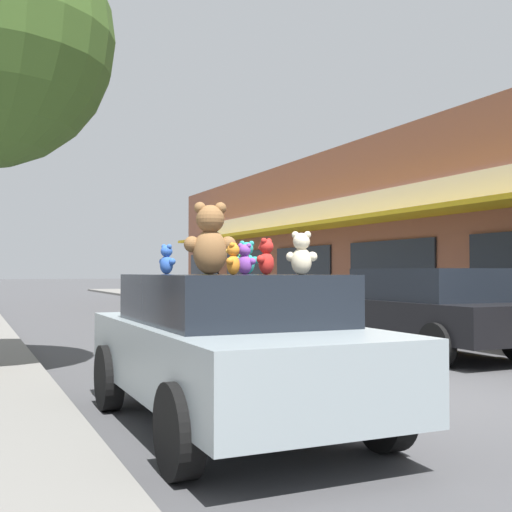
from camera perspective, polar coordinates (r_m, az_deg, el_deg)
ground_plane at (r=8.07m, az=13.73°, el=-12.07°), size 260.00×260.00×0.00m
plush_art_car at (r=6.22m, az=-2.44°, el=-7.89°), size 2.00×4.11×1.47m
teddy_bear_giant at (r=6.22m, az=-4.10°, el=1.46°), size 0.53×0.37×0.70m
teddy_bear_yellow at (r=6.95m, az=-4.33°, el=-0.11°), size 0.26×0.26×0.38m
teddy_bear_orange at (r=5.51m, az=-2.05°, el=-0.29°), size 0.18×0.20×0.28m
teddy_bear_purple at (r=6.64m, az=-1.02°, el=-0.30°), size 0.22×0.21×0.32m
teddy_bear_green at (r=6.84m, az=-1.05°, el=-0.56°), size 0.17×0.20×0.27m
teddy_bear_red at (r=5.84m, az=0.90°, el=-0.10°), size 0.24×0.21×0.33m
teddy_bear_blue at (r=7.02m, az=-7.95°, el=-0.33°), size 0.18×0.25×0.33m
teddy_bear_teal at (r=7.13m, az=-0.82°, el=-0.19°), size 0.28×0.19×0.37m
teddy_bear_cream at (r=5.46m, az=4.06°, el=0.19°), size 0.27×0.24×0.37m
parked_car_far_center at (r=12.04m, az=14.83°, el=-4.52°), size 1.95×4.31×1.56m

